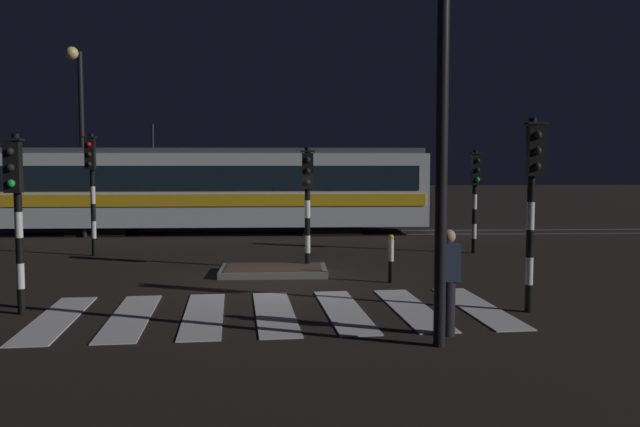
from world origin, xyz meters
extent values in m
plane|color=black|center=(0.00, 0.00, 0.00)|extent=(120.00, 120.00, 0.00)
cube|color=#59595E|center=(0.00, 9.83, 0.01)|extent=(80.00, 0.12, 0.03)
cube|color=#59595E|center=(0.00, 11.26, 0.01)|extent=(80.00, 0.12, 0.03)
cube|color=silver|center=(-3.86, -3.47, 0.01)|extent=(0.98, 3.74, 0.02)
cube|color=silver|center=(-2.57, -3.38, 0.01)|extent=(0.98, 3.74, 0.02)
cube|color=silver|center=(-1.29, -3.28, 0.01)|extent=(0.98, 3.74, 0.02)
cube|color=silver|center=(0.00, -3.18, 0.01)|extent=(0.98, 3.74, 0.02)
cube|color=silver|center=(1.29, -3.08, 0.01)|extent=(0.98, 3.74, 0.02)
cube|color=silver|center=(2.57, -2.98, 0.01)|extent=(0.98, 3.74, 0.02)
cube|color=silver|center=(3.86, -2.88, 0.01)|extent=(0.98, 3.74, 0.02)
cube|color=slate|center=(-0.11, 1.17, 0.08)|extent=(2.61, 1.62, 0.16)
cube|color=#4C382D|center=(-0.11, 1.17, 0.17)|extent=(2.35, 1.46, 0.02)
cylinder|color=black|center=(-4.62, -3.02, 0.23)|extent=(0.14, 0.14, 0.47)
cylinder|color=white|center=(-4.62, -3.02, 0.70)|extent=(0.14, 0.14, 0.47)
cylinder|color=black|center=(-4.62, -3.02, 1.17)|extent=(0.14, 0.14, 0.47)
cylinder|color=white|center=(-4.62, -3.02, 1.64)|extent=(0.14, 0.14, 0.47)
cylinder|color=black|center=(-4.62, -3.02, 2.11)|extent=(0.14, 0.14, 0.47)
cylinder|color=white|center=(-4.62, -3.02, 2.58)|extent=(0.14, 0.14, 0.47)
cylinder|color=black|center=(-4.62, -3.02, 3.04)|extent=(0.14, 0.14, 0.47)
cube|color=black|center=(-4.62, -3.19, 2.68)|extent=(0.28, 0.20, 0.90)
sphere|color=black|center=(-4.62, -3.30, 2.96)|extent=(0.14, 0.14, 0.14)
sphere|color=black|center=(-4.62, -3.30, 2.68)|extent=(0.14, 0.14, 0.14)
sphere|color=green|center=(-4.62, -3.30, 2.40)|extent=(0.14, 0.14, 0.14)
cube|color=black|center=(-4.62, -3.19, 3.17)|extent=(0.36, 0.24, 0.04)
cylinder|color=black|center=(0.74, 1.69, 0.22)|extent=(0.14, 0.14, 0.45)
cylinder|color=white|center=(0.74, 1.69, 0.67)|extent=(0.14, 0.14, 0.45)
cylinder|color=black|center=(0.74, 1.69, 1.12)|extent=(0.14, 0.14, 0.45)
cylinder|color=white|center=(0.74, 1.69, 1.57)|extent=(0.14, 0.14, 0.45)
cylinder|color=black|center=(0.74, 1.69, 2.02)|extent=(0.14, 0.14, 0.45)
cylinder|color=white|center=(0.74, 1.69, 2.47)|extent=(0.14, 0.14, 0.45)
cylinder|color=black|center=(0.74, 1.69, 2.91)|extent=(0.14, 0.14, 0.45)
cube|color=black|center=(0.74, 1.52, 2.54)|extent=(0.28, 0.20, 0.90)
sphere|color=black|center=(0.74, 1.41, 2.82)|extent=(0.14, 0.14, 0.14)
sphere|color=black|center=(0.74, 1.41, 2.54)|extent=(0.14, 0.14, 0.14)
sphere|color=black|center=(0.74, 1.41, 2.26)|extent=(0.14, 0.14, 0.14)
cube|color=black|center=(0.74, 1.52, 3.03)|extent=(0.36, 0.24, 0.04)
cylinder|color=black|center=(-5.45, 4.66, 0.26)|extent=(0.14, 0.14, 0.51)
cylinder|color=white|center=(-5.45, 4.66, 0.77)|extent=(0.14, 0.14, 0.51)
cylinder|color=black|center=(-5.45, 4.66, 1.28)|extent=(0.14, 0.14, 0.51)
cylinder|color=white|center=(-5.45, 4.66, 1.79)|extent=(0.14, 0.14, 0.51)
cylinder|color=black|center=(-5.45, 4.66, 2.30)|extent=(0.14, 0.14, 0.51)
cylinder|color=white|center=(-5.45, 4.66, 2.81)|extent=(0.14, 0.14, 0.51)
cylinder|color=black|center=(-5.45, 4.66, 3.32)|extent=(0.14, 0.14, 0.51)
cube|color=black|center=(-5.45, 4.49, 2.97)|extent=(0.28, 0.20, 0.90)
sphere|color=red|center=(-5.45, 4.38, 3.25)|extent=(0.14, 0.14, 0.14)
sphere|color=black|center=(-5.45, 4.38, 2.97)|extent=(0.14, 0.14, 0.14)
sphere|color=black|center=(-5.45, 4.38, 2.69)|extent=(0.14, 0.14, 0.14)
cube|color=black|center=(-5.45, 4.49, 3.46)|extent=(0.36, 0.24, 0.04)
cylinder|color=black|center=(5.85, 4.69, 0.22)|extent=(0.14, 0.14, 0.44)
cylinder|color=white|center=(5.85, 4.69, 0.67)|extent=(0.14, 0.14, 0.44)
cylinder|color=black|center=(5.85, 4.69, 1.11)|extent=(0.14, 0.14, 0.44)
cylinder|color=white|center=(5.85, 4.69, 1.56)|extent=(0.14, 0.14, 0.44)
cylinder|color=black|center=(5.85, 4.69, 2.00)|extent=(0.14, 0.14, 0.44)
cylinder|color=white|center=(5.85, 4.69, 2.44)|extent=(0.14, 0.14, 0.44)
cylinder|color=black|center=(5.85, 4.69, 2.89)|extent=(0.14, 0.14, 0.44)
cube|color=black|center=(5.85, 4.52, 2.51)|extent=(0.28, 0.20, 0.90)
sphere|color=black|center=(5.85, 4.41, 2.79)|extent=(0.14, 0.14, 0.14)
sphere|color=black|center=(5.85, 4.41, 2.51)|extent=(0.14, 0.14, 0.14)
sphere|color=green|center=(5.85, 4.41, 2.23)|extent=(0.14, 0.14, 0.14)
cube|color=black|center=(5.85, 4.52, 3.00)|extent=(0.36, 0.24, 0.04)
cylinder|color=black|center=(4.70, -3.28, 0.26)|extent=(0.14, 0.14, 0.51)
cylinder|color=white|center=(4.70, -3.28, 0.77)|extent=(0.14, 0.14, 0.51)
cylinder|color=black|center=(4.70, -3.28, 1.28)|extent=(0.14, 0.14, 0.51)
cylinder|color=white|center=(4.70, -3.28, 1.79)|extent=(0.14, 0.14, 0.51)
cylinder|color=black|center=(4.70, -3.28, 2.30)|extent=(0.14, 0.14, 0.51)
cylinder|color=white|center=(4.70, -3.28, 2.81)|extent=(0.14, 0.14, 0.51)
cylinder|color=black|center=(4.70, -3.28, 3.32)|extent=(0.14, 0.14, 0.51)
cube|color=black|center=(4.70, -3.45, 2.97)|extent=(0.28, 0.20, 0.90)
sphere|color=black|center=(4.70, -3.56, 3.25)|extent=(0.14, 0.14, 0.14)
sphere|color=black|center=(4.70, -3.56, 2.97)|extent=(0.14, 0.14, 0.14)
sphere|color=black|center=(4.70, -3.56, 2.69)|extent=(0.14, 0.14, 0.14)
cube|color=black|center=(4.70, -3.45, 3.46)|extent=(0.36, 0.24, 0.04)
cylinder|color=black|center=(2.53, -5.51, 3.96)|extent=(0.18, 0.18, 7.93)
cylinder|color=black|center=(-7.15, 9.50, 3.32)|extent=(0.18, 0.18, 6.65)
cylinder|color=black|center=(-7.15, 9.05, 6.55)|extent=(0.10, 0.90, 0.10)
sphere|color=#F9E08C|center=(-7.15, 8.60, 6.47)|extent=(0.44, 0.44, 0.44)
cube|color=silver|center=(-2.46, 10.54, 1.70)|extent=(15.81, 2.50, 2.70)
cube|color=yellow|center=(-2.46, 9.27, 1.35)|extent=(15.50, 0.04, 0.44)
cube|color=yellow|center=(-2.46, 11.81, 1.35)|extent=(15.50, 0.04, 0.44)
cube|color=black|center=(-2.46, 9.28, 2.15)|extent=(15.02, 0.03, 0.90)
cube|color=#4C4C51|center=(-2.46, 10.54, 3.15)|extent=(15.50, 2.30, 0.20)
cylinder|color=#262628|center=(-4.83, 10.54, 3.65)|extent=(0.08, 0.08, 1.00)
cube|color=black|center=(1.89, 10.54, 0.17)|extent=(2.20, 2.00, 0.35)
cube|color=black|center=(-6.81, 10.54, 0.17)|extent=(2.20, 2.00, 0.35)
sphere|color=#F9F2CC|center=(5.50, 10.54, 1.30)|extent=(0.24, 0.24, 0.24)
cylinder|color=black|center=(2.80, -4.88, 0.44)|extent=(0.24, 0.24, 0.88)
cube|color=#2D3851|center=(2.80, -4.88, 1.18)|extent=(0.36, 0.22, 0.60)
sphere|color=tan|center=(2.80, -4.88, 1.60)|extent=(0.22, 0.22, 0.22)
cylinder|color=black|center=(2.60, -0.15, 0.25)|extent=(0.12, 0.12, 0.50)
cylinder|color=white|center=(2.60, -0.15, 0.75)|extent=(0.12, 0.12, 0.50)
sphere|color=yellow|center=(2.60, -0.15, 1.05)|extent=(0.12, 0.12, 0.12)
camera|label=1|loc=(0.26, -15.58, 2.81)|focal=38.44mm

